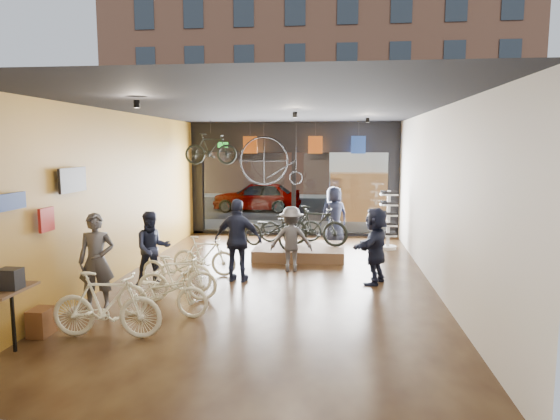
# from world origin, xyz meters

# --- Properties ---
(ground_plane) EXTENTS (7.00, 12.00, 0.04)m
(ground_plane) POSITION_xyz_m (0.00, 0.00, -0.02)
(ground_plane) COLOR black
(ground_plane) RESTS_ON ground
(ceiling) EXTENTS (7.00, 12.00, 0.04)m
(ceiling) POSITION_xyz_m (0.00, 0.00, 3.82)
(ceiling) COLOR black
(ceiling) RESTS_ON ground
(wall_left) EXTENTS (0.04, 12.00, 3.80)m
(wall_left) POSITION_xyz_m (-3.52, 0.00, 1.90)
(wall_left) COLOR #AB7E20
(wall_left) RESTS_ON ground
(wall_right) EXTENTS (0.04, 12.00, 3.80)m
(wall_right) POSITION_xyz_m (3.52, 0.00, 1.90)
(wall_right) COLOR beige
(wall_right) RESTS_ON ground
(wall_back) EXTENTS (7.00, 0.04, 3.80)m
(wall_back) POSITION_xyz_m (0.00, -6.02, 1.90)
(wall_back) COLOR beige
(wall_back) RESTS_ON ground
(storefront) EXTENTS (7.00, 0.26, 3.80)m
(storefront) POSITION_xyz_m (0.00, 6.00, 1.90)
(storefront) COLOR black
(storefront) RESTS_ON ground
(exit_sign) EXTENTS (0.35, 0.06, 0.18)m
(exit_sign) POSITION_xyz_m (-2.40, 5.88, 3.05)
(exit_sign) COLOR #198C26
(exit_sign) RESTS_ON storefront
(street_road) EXTENTS (30.00, 18.00, 0.02)m
(street_road) POSITION_xyz_m (0.00, 15.00, -0.01)
(street_road) COLOR black
(street_road) RESTS_ON ground
(sidewalk_near) EXTENTS (30.00, 2.40, 0.12)m
(sidewalk_near) POSITION_xyz_m (0.00, 7.20, 0.06)
(sidewalk_near) COLOR slate
(sidewalk_near) RESTS_ON ground
(sidewalk_far) EXTENTS (30.00, 2.00, 0.12)m
(sidewalk_far) POSITION_xyz_m (0.00, 19.00, 0.06)
(sidewalk_far) COLOR slate
(sidewalk_far) RESTS_ON ground
(opposite_building) EXTENTS (26.00, 5.00, 14.00)m
(opposite_building) POSITION_xyz_m (0.00, 21.50, 7.00)
(opposite_building) COLOR brown
(opposite_building) RESTS_ON ground
(street_car) EXTENTS (4.08, 1.64, 1.39)m
(street_car) POSITION_xyz_m (-2.21, 12.00, 0.69)
(street_car) COLOR gray
(street_car) RESTS_ON street_road
(box_truck) EXTENTS (2.39, 7.18, 2.83)m
(box_truck) POSITION_xyz_m (2.36, 11.00, 1.41)
(box_truck) COLOR silver
(box_truck) RESTS_ON street_road
(floor_bike_1) EXTENTS (1.79, 0.56, 1.07)m
(floor_bike_1) POSITION_xyz_m (-2.18, -3.57, 0.53)
(floor_bike_1) COLOR #EDECC8
(floor_bike_1) RESTS_ON ground_plane
(floor_bike_2) EXTENTS (1.67, 0.59, 0.88)m
(floor_bike_2) POSITION_xyz_m (-1.65, -2.52, 0.44)
(floor_bike_2) COLOR #EDECC8
(floor_bike_2) RESTS_ON ground_plane
(floor_bike_3) EXTENTS (1.59, 0.75, 0.92)m
(floor_bike_3) POSITION_xyz_m (-1.65, -1.66, 0.46)
(floor_bike_3) COLOR #EDECC8
(floor_bike_3) RESTS_ON ground_plane
(floor_bike_4) EXTENTS (1.81, 1.03, 0.90)m
(floor_bike_4) POSITION_xyz_m (-1.94, -0.83, 0.45)
(floor_bike_4) COLOR #EDECC8
(floor_bike_4) RESTS_ON ground_plane
(floor_bike_5) EXTENTS (1.56, 0.55, 0.92)m
(floor_bike_5) POSITION_xyz_m (-1.65, 0.36, 0.46)
(floor_bike_5) COLOR #EDECC8
(floor_bike_5) RESTS_ON ground_plane
(display_platform) EXTENTS (2.40, 1.80, 0.30)m
(display_platform) POSITION_xyz_m (0.44, 2.55, 0.15)
(display_platform) COLOR #4B3B22
(display_platform) RESTS_ON ground_plane
(display_bike_left) EXTENTS (1.88, 1.49, 0.95)m
(display_bike_left) POSITION_xyz_m (-0.32, 2.17, 0.78)
(display_bike_left) COLOR black
(display_bike_left) RESTS_ON display_platform
(display_bike_mid) EXTENTS (1.89, 0.90, 1.09)m
(display_bike_mid) POSITION_xyz_m (0.86, 2.64, 0.85)
(display_bike_mid) COLOR black
(display_bike_mid) RESTS_ON display_platform
(display_bike_right) EXTENTS (1.85, 0.93, 0.93)m
(display_bike_right) POSITION_xyz_m (0.14, 3.13, 0.76)
(display_bike_right) COLOR black
(display_bike_right) RESTS_ON display_platform
(customer_0) EXTENTS (0.74, 0.57, 1.80)m
(customer_0) POSITION_xyz_m (-3.00, -2.21, 0.90)
(customer_0) COLOR #3F3F44
(customer_0) RESTS_ON ground_plane
(customer_1) EXTENTS (0.99, 0.93, 1.62)m
(customer_1) POSITION_xyz_m (-2.54, -0.59, 0.81)
(customer_1) COLOR #161C33
(customer_1) RESTS_ON ground_plane
(customer_2) EXTENTS (1.13, 0.57, 1.86)m
(customer_2) POSITION_xyz_m (-0.76, -0.07, 0.93)
(customer_2) COLOR #161C33
(customer_2) RESTS_ON ground_plane
(customer_3) EXTENTS (1.05, 0.65, 1.57)m
(customer_3) POSITION_xyz_m (0.35, 0.96, 0.79)
(customer_3) COLOR #3F3F44
(customer_3) RESTS_ON ground_plane
(customer_4) EXTENTS (1.03, 0.87, 1.79)m
(customer_4) POSITION_xyz_m (1.37, 4.43, 0.90)
(customer_4) COLOR #161C33
(customer_4) RESTS_ON ground_plane
(customer_5) EXTENTS (1.08, 1.64, 1.69)m
(customer_5) POSITION_xyz_m (2.27, 0.08, 0.84)
(customer_5) COLOR #161C33
(customer_5) RESTS_ON ground_plane
(sunglasses_rack) EXTENTS (0.53, 0.44, 1.73)m
(sunglasses_rack) POSITION_xyz_m (2.95, 3.86, 0.87)
(sunglasses_rack) COLOR white
(sunglasses_rack) RESTS_ON ground_plane
(wall_merch) EXTENTS (0.40, 2.40, 2.60)m
(wall_merch) POSITION_xyz_m (-3.38, -3.50, 1.30)
(wall_merch) COLOR navy
(wall_merch) RESTS_ON wall_left
(penny_farthing) EXTENTS (1.93, 0.06, 1.54)m
(penny_farthing) POSITION_xyz_m (-0.54, 4.88, 2.50)
(penny_farthing) COLOR black
(penny_farthing) RESTS_ON ceiling
(hung_bike) EXTENTS (1.63, 0.67, 0.95)m
(hung_bike) POSITION_xyz_m (-2.40, 4.20, 2.93)
(hung_bike) COLOR black
(hung_bike) RESTS_ON ceiling
(jersey_left) EXTENTS (0.45, 0.03, 0.55)m
(jersey_left) POSITION_xyz_m (-1.36, 5.20, 3.05)
(jersey_left) COLOR #CC5919
(jersey_left) RESTS_ON ceiling
(jersey_mid) EXTENTS (0.45, 0.03, 0.55)m
(jersey_mid) POSITION_xyz_m (0.74, 5.20, 3.05)
(jersey_mid) COLOR #CC5919
(jersey_mid) RESTS_ON ceiling
(jersey_right) EXTENTS (0.45, 0.03, 0.55)m
(jersey_right) POSITION_xyz_m (2.10, 5.20, 3.05)
(jersey_right) COLOR #1E3F99
(jersey_right) RESTS_ON ceiling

